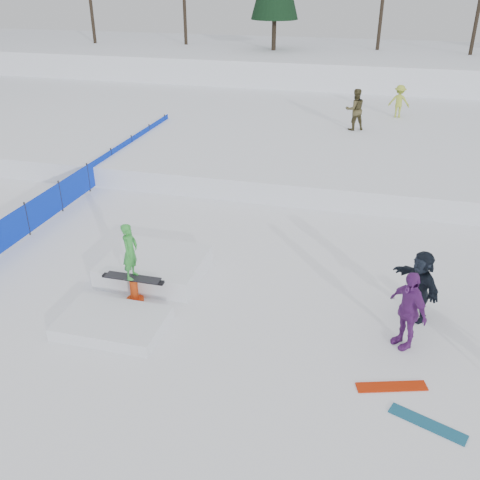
% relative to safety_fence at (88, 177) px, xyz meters
% --- Properties ---
extents(ground, '(120.00, 120.00, 0.00)m').
position_rel_safety_fence_xyz_m(ground, '(6.50, -6.60, -0.55)').
color(ground, white).
extents(snow_berm, '(60.00, 14.00, 2.40)m').
position_rel_safety_fence_xyz_m(snow_berm, '(6.50, 23.40, 0.65)').
color(snow_berm, white).
rests_on(snow_berm, ground).
extents(snow_midrise, '(50.00, 18.00, 0.80)m').
position_rel_safety_fence_xyz_m(snow_midrise, '(6.50, 9.40, -0.15)').
color(snow_midrise, white).
rests_on(snow_midrise, ground).
extents(safety_fence, '(0.05, 16.00, 1.10)m').
position_rel_safety_fence_xyz_m(safety_fence, '(0.00, 0.00, 0.00)').
color(safety_fence, '#082ABF').
rests_on(safety_fence, ground).
extents(walker_olive, '(1.11, 1.01, 1.86)m').
position_rel_safety_fence_xyz_m(walker_olive, '(9.06, 8.25, 1.18)').
color(walker_olive, '#463F22').
rests_on(walker_olive, snow_midrise).
extents(walker_ygreen, '(1.09, 0.71, 1.58)m').
position_rel_safety_fence_xyz_m(walker_ygreen, '(11.03, 11.19, 1.04)').
color(walker_ygreen, '#A8BC37').
rests_on(walker_ygreen, snow_midrise).
extents(spectator_purple, '(1.03, 1.11, 1.83)m').
position_rel_safety_fence_xyz_m(spectator_purple, '(11.21, -6.53, 0.37)').
color(spectator_purple, '#68277C').
rests_on(spectator_purple, ground).
extents(spectator_dark, '(1.29, 1.63, 1.73)m').
position_rel_safety_fence_xyz_m(spectator_dark, '(11.51, -5.34, 0.32)').
color(spectator_dark, black).
rests_on(spectator_dark, ground).
extents(loose_board_red, '(1.42, 0.69, 0.03)m').
position_rel_safety_fence_xyz_m(loose_board_red, '(11.00, -8.00, -0.54)').
color(loose_board_red, '#AC2004').
rests_on(loose_board_red, ground).
extents(loose_board_teal, '(1.41, 0.77, 0.03)m').
position_rel_safety_fence_xyz_m(loose_board_teal, '(11.64, -8.84, -0.54)').
color(loose_board_teal, navy).
rests_on(loose_board_teal, ground).
extents(jib_rail_feature, '(2.60, 4.40, 2.11)m').
position_rel_safety_fence_xyz_m(jib_rail_feature, '(4.76, -5.84, -0.25)').
color(jib_rail_feature, white).
rests_on(jib_rail_feature, ground).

